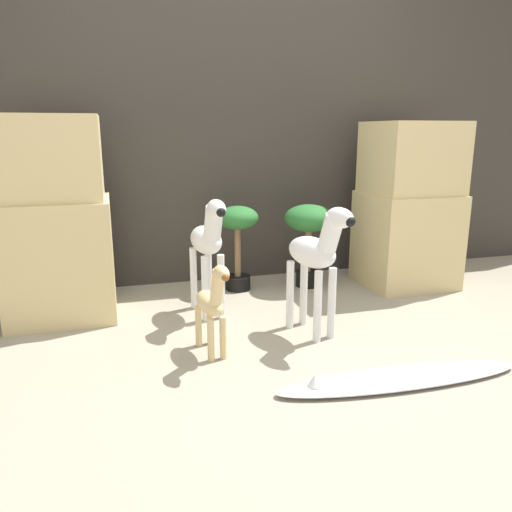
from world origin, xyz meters
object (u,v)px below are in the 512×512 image
Objects in this scene: surfboard at (399,378)px; giraffe_figurine at (212,303)px; zebra_right at (317,255)px; potted_palm_back at (309,226)px; zebra_left at (208,242)px; potted_palm_front at (237,231)px.

giraffe_figurine is at bearing 145.74° from surfboard.
potted_palm_back is (0.29, 0.84, -0.01)m from zebra_right.
zebra_right is at bearing -42.58° from zebra_left.
zebra_right is 0.75m from surfboard.
potted_palm_front is 0.50m from potted_palm_back.
zebra_right is 1.46× the size of giraffe_figurine.
zebra_left is 1.46× the size of giraffe_figurine.
zebra_right is at bearing -108.93° from potted_palm_back.
surfboard is at bearing -34.26° from giraffe_figurine.
potted_palm_back is at bearing 71.07° from zebra_right.
zebra_left reaches higher than surfboard.
zebra_right is 0.88m from potted_palm_back.
potted_palm_front reaches higher than giraffe_figurine.
zebra_left reaches higher than potted_palm_back.
zebra_left is 0.62× the size of surfboard.
zebra_left is at bearing -153.96° from potted_palm_back.
zebra_left is 1.23× the size of potted_palm_back.
zebra_right is 0.92m from potted_palm_front.
giraffe_figurine is at bearing -99.09° from zebra_left.
zebra_right is at bearing 104.54° from surfboard.
potted_palm_front is at bearing 57.34° from zebra_left.
potted_palm_front is (0.28, 0.44, -0.03)m from zebra_left.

